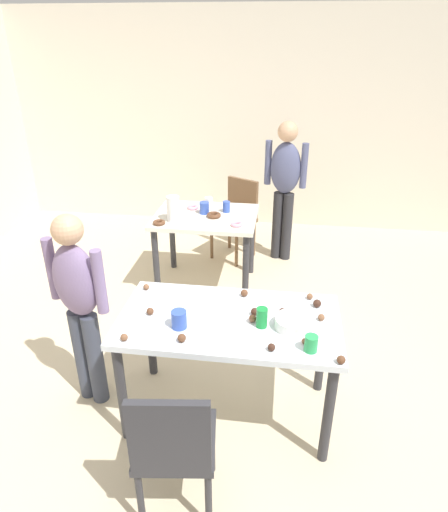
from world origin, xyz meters
name	(u,v)px	position (x,y,z in m)	size (l,w,h in m)	color
ground_plane	(228,384)	(0.00, 0.00, 0.00)	(6.40, 6.40, 0.00)	beige
wall_back	(263,123)	(0.00, 3.20, 1.30)	(6.40, 0.10, 2.60)	beige
dining_table_near	(229,332)	(0.03, -0.25, 0.65)	(1.34, 0.72, 0.75)	silver
dining_table_far	(206,227)	(-0.41, 1.41, 0.63)	(0.96, 0.74, 0.75)	silver
chair_near_table	(174,444)	(-0.14, -0.98, 0.50)	(0.45, 0.45, 0.87)	#2D2D33
chair_far_table	(237,214)	(-0.18, 2.13, 0.50)	(0.54, 0.54, 0.87)	brown
person_girl_near	(79,298)	(-0.91, -0.24, 0.81)	(0.45, 0.29, 1.37)	#383D4C
person_adult_far	(285,180)	(0.32, 2.12, 0.91)	(0.45, 0.26, 1.51)	#28282D
mixing_bowl	(294,323)	(0.42, -0.29, 0.78)	(0.22, 0.22, 0.06)	white
soda_can	(262,318)	(0.23, -0.30, 0.81)	(0.07, 0.07, 0.12)	#198438
fork_near	(228,314)	(0.02, -0.21, 0.75)	(0.17, 0.02, 0.01)	silver
cup_near_0	(179,319)	(-0.24, -0.38, 0.80)	(0.09, 0.09, 0.11)	#3351B2
cup_near_1	(311,344)	(0.51, -0.49, 0.80)	(0.07, 0.07, 0.09)	green
cake_ball_0	(282,312)	(0.35, -0.16, 0.77)	(0.04, 0.04, 0.04)	#3D2319
cake_ball_1	(255,312)	(0.18, -0.19, 0.77)	(0.05, 0.05, 0.05)	#3D2319
cake_ball_2	(321,317)	(0.58, -0.19, 0.77)	(0.04, 0.04, 0.04)	brown
cake_ball_3	(124,337)	(-0.52, -0.54, 0.77)	(0.04, 0.04, 0.04)	brown
cake_ball_4	(150,311)	(-0.45, -0.27, 0.77)	(0.04, 0.04, 0.04)	brown
cake_ball_5	(244,293)	(0.10, 0.02, 0.77)	(0.05, 0.05, 0.05)	brown
cake_ball_6	(271,347)	(0.30, -0.52, 0.77)	(0.04, 0.04, 0.04)	#3D2319
cake_ball_7	(341,360)	(0.66, -0.57, 0.77)	(0.05, 0.05, 0.05)	brown
cake_ball_8	(253,318)	(0.18, -0.26, 0.77)	(0.05, 0.05, 0.05)	brown
cake_ball_9	(146,287)	(-0.56, 0.01, 0.77)	(0.04, 0.04, 0.04)	brown
cake_ball_10	(182,338)	(-0.20, -0.51, 0.77)	(0.05, 0.05, 0.05)	brown
cake_ball_11	(317,303)	(0.56, -0.05, 0.78)	(0.05, 0.05, 0.05)	#3D2319
cake_ball_12	(310,296)	(0.52, 0.04, 0.77)	(0.04, 0.04, 0.04)	brown
cake_ball_13	(305,341)	(0.48, -0.43, 0.77)	(0.04, 0.04, 0.04)	brown
pitcher_far	(173,209)	(-0.67, 1.24, 0.87)	(0.12, 0.12, 0.23)	white
cup_far_0	(226,207)	(-0.22, 1.52, 0.80)	(0.07, 0.07, 0.11)	#3351B2
cup_far_1	(204,208)	(-0.42, 1.45, 0.81)	(0.09, 0.09, 0.11)	#3351B2
cup_far_2	(209,203)	(-0.40, 1.57, 0.81)	(0.08, 0.08, 0.12)	white
donut_far_0	(193,207)	(-0.56, 1.56, 0.77)	(0.11, 0.11, 0.03)	pink
donut_far_1	(237,224)	(-0.08, 1.19, 0.77)	(0.11, 0.11, 0.03)	pink
donut_far_2	(159,223)	(-0.78, 1.13, 0.77)	(0.11, 0.11, 0.03)	brown
donut_far_3	(214,215)	(-0.32, 1.37, 0.77)	(0.13, 0.13, 0.04)	brown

